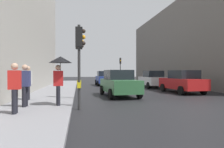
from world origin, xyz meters
TOP-DOWN VIEW (x-y plane):
  - ground_plane at (0.00, 0.00)m, footprint 120.00×120.00m
  - sidewalk_kerb at (-7.15, 6.00)m, footprint 3.03×40.00m
  - building_facade_right at (11.64, 15.17)m, footprint 12.00×25.87m
  - traffic_light_near_left at (-5.31, 0.16)m, footprint 0.43×0.25m
  - traffic_light_far_median at (0.97, 21.03)m, footprint 0.25×0.44m
  - traffic_light_near_right at (-5.32, 2.63)m, footprint 0.45×0.35m
  - car_red_sedan at (2.59, 5.68)m, footprint 2.19×4.29m
  - car_white_compact at (2.27, 11.07)m, footprint 2.05×4.22m
  - car_green_estate at (-2.69, 4.48)m, footprint 2.27×4.32m
  - car_blue_van at (-2.26, 15.39)m, footprint 2.03×4.21m
  - pedestrian_with_umbrella at (-6.17, 0.49)m, footprint 1.00×1.00m
  - pedestrian_with_grey_backpack at (-7.62, 0.36)m, footprint 0.63×0.38m
  - pedestrian_with_black_backpack at (-8.03, 2.50)m, footprint 0.63×0.37m
  - pedestrian_in_red_jacket at (-7.55, -1.03)m, footprint 0.42×0.36m

SIDE VIEW (x-z plane):
  - ground_plane at x=0.00m, z-range 0.00..0.00m
  - sidewalk_kerb at x=-7.15m, z-range 0.00..0.16m
  - car_red_sedan at x=2.59m, z-range 0.00..1.76m
  - car_white_compact at x=2.27m, z-range 0.00..1.76m
  - car_green_estate at x=-2.69m, z-range 0.00..1.76m
  - car_blue_van at x=-2.26m, z-range 0.00..1.76m
  - pedestrian_in_red_jacket at x=-7.55m, z-range 0.25..2.02m
  - pedestrian_with_grey_backpack at x=-7.62m, z-range 0.28..2.05m
  - pedestrian_with_black_backpack at x=-8.03m, z-range 0.28..2.05m
  - pedestrian_with_umbrella at x=-6.17m, z-range 0.77..2.91m
  - traffic_light_near_left at x=-5.31m, z-range 0.69..4.32m
  - traffic_light_near_right at x=-5.32m, z-range 0.72..4.55m
  - traffic_light_far_median at x=0.97m, z-range 0.73..4.62m
  - building_facade_right at x=11.64m, z-range 0.00..9.88m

